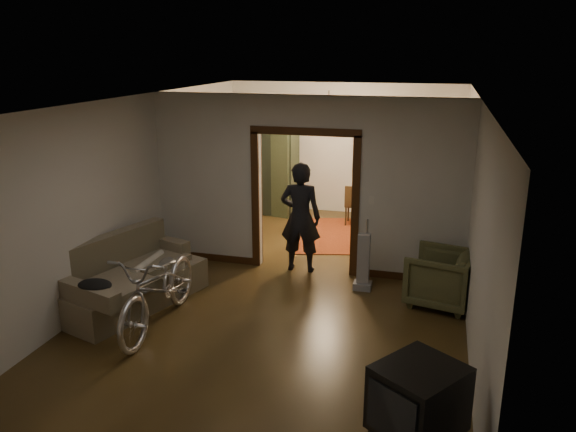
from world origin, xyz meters
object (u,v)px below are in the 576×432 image
at_px(desk, 389,205).
at_px(locker, 273,168).
at_px(sofa, 131,272).
at_px(person, 300,217).
at_px(bicycle, 159,287).
at_px(armchair, 440,278).

bearing_deg(desk, locker, -178.69).
relative_size(sofa, desk, 1.95).
bearing_deg(desk, person, -105.50).
bearing_deg(bicycle, locker, 88.94).
distance_m(bicycle, locker, 5.46).
xyz_separation_m(sofa, locker, (0.57, 4.96, 0.52)).
relative_size(locker, desk, 1.84).
distance_m(bicycle, person, 2.69).
bearing_deg(armchair, desk, -151.05).
xyz_separation_m(armchair, locker, (-3.58, 3.82, 0.61)).
height_order(sofa, armchair, sofa).
height_order(sofa, person, person).
bearing_deg(armchair, sofa, -62.04).
distance_m(locker, desk, 2.60).
distance_m(sofa, locker, 5.02).
relative_size(person, locker, 0.89).
bearing_deg(desk, sofa, -117.00).
bearing_deg(person, sofa, 41.42).
bearing_deg(armchair, locker, -124.22).
height_order(sofa, bicycle, bicycle).
relative_size(sofa, locker, 1.05).
bearing_deg(locker, sofa, -84.60).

